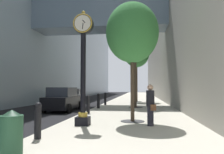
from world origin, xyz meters
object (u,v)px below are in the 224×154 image
street_tree_near (132,33)px  bollard_fifth (105,98)px  pedestrian_walking (150,104)px  car_grey_mid (75,95)px  car_black_near (63,100)px  trash_bin (11,132)px  bollard_third (88,104)px  street_tree_mid_far (137,53)px  bollard_nearest (38,120)px  bollard_fourth (98,101)px  street_clock (83,62)px  street_tree_mid_near (135,45)px

street_tree_near → bollard_fifth: bearing=106.1°
pedestrian_walking → car_grey_mid: (-8.22, 16.83, -0.27)m
car_black_near → trash_bin: bearing=-76.6°
bollard_third → street_tree_mid_far: size_ratio=0.16×
bollard_nearest → bollard_fourth: same height
street_clock → street_tree_near: street_tree_near is taller
street_tree_mid_near → car_black_near: (-5.22, -1.93, -4.29)m
bollard_third → bollard_fourth: bearing=90.0°
bollard_nearest → car_grey_mid: car_grey_mid is taller
car_grey_mid → bollard_fifth: bearing=-52.7°
street_tree_mid_near → street_tree_mid_far: size_ratio=0.85×
street_tree_mid_near → car_grey_mid: size_ratio=1.47×
street_tree_near → car_grey_mid: size_ratio=1.34×
bollard_fifth → street_tree_mid_far: 7.52m
bollard_fifth → pedestrian_walking: (3.54, -10.70, 0.31)m
bollard_fourth → car_black_near: car_black_near is taller
bollard_fifth → trash_bin: bearing=-89.4°
street_clock → street_tree_near: (2.02, 1.28, 1.47)m
pedestrian_walking → car_black_near: pedestrian_walking is taller
bollard_third → bollard_fifth: (0.00, 6.73, 0.00)m
bollard_nearest → car_grey_mid: size_ratio=0.27×
bollard_nearest → street_tree_mid_near: bearing=76.0°
car_black_near → car_grey_mid: car_black_near is taller
bollard_fifth → trash_bin: bollard_fifth is taller
bollard_fifth → pedestrian_walking: size_ratio=0.66×
pedestrian_walking → street_tree_mid_near: bearing=95.3°
pedestrian_walking → bollard_fifth: bearing=108.3°
bollard_third → street_clock: bearing=-79.8°
bollard_fourth → pedestrian_walking: 8.15m
bollard_nearest → street_tree_mid_far: size_ratio=0.16×
bollard_nearest → bollard_fourth: bearing=90.0°
street_tree_mid_far → car_black_near: (-5.22, -9.24, -4.79)m
bollard_fifth → trash_bin: 15.13m
street_tree_mid_near → car_grey_mid: 12.08m
car_grey_mid → street_tree_mid_near: bearing=-48.6°
street_tree_near → car_black_near: bearing=134.2°
street_clock → bollard_fourth: (-0.75, 7.54, -2.08)m
street_clock → car_grey_mid: street_clock is taller
street_tree_mid_near → pedestrian_walking: 9.36m
street_tree_near → street_tree_mid_near: 7.35m
street_tree_mid_far → street_tree_mid_near: bearing=-90.0°
bollard_third → pedestrian_walking: pedestrian_walking is taller
car_black_near → street_tree_mid_near: bearing=20.3°
bollard_fourth → car_black_near: 2.61m
bollard_third → car_grey_mid: bearing=110.0°
bollard_fourth → bollard_fifth: same height
bollard_fourth → pedestrian_walking: bearing=-64.2°
pedestrian_walking → car_black_near: bearing=132.9°
bollard_nearest → bollard_fifth: size_ratio=1.00×
bollard_third → street_tree_near: street_tree_near is taller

